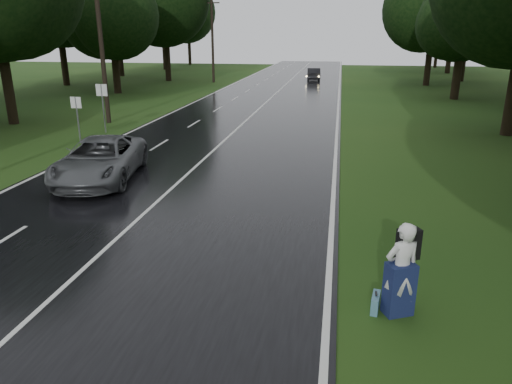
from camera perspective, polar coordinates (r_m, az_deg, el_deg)
ground at (r=11.40m, az=-22.73°, el=-11.26°), size 160.00×160.00×0.00m
road at (r=29.28m, az=-1.79°, el=8.01°), size 12.00×140.00×0.04m
lane_center at (r=29.27m, az=-1.79°, el=8.06°), size 0.12×140.00×0.01m
grey_car at (r=19.04m, az=-18.27°, el=3.75°), size 3.57×6.01×1.56m
far_car at (r=58.53m, az=6.96°, el=13.92°), size 1.80×4.38×1.41m
hitchhiker at (r=9.89m, az=17.09°, el=-9.22°), size 0.85×0.83×1.98m
suitcase at (r=10.21m, az=14.18°, el=-12.79°), size 0.23×0.52×0.36m
utility_pole_mid at (r=31.77m, az=-17.27°, el=7.99°), size 1.80×0.28×9.43m
utility_pole_far at (r=56.13m, az=-5.12°, el=13.01°), size 1.80×0.28×9.47m
road_sign_a at (r=26.15m, az=-20.34°, el=5.53°), size 0.57×0.10×2.37m
road_sign_b at (r=28.53m, az=-17.62°, el=6.83°), size 0.65×0.10×2.72m
tree_left_d at (r=33.59m, az=-27.10°, el=7.33°), size 9.34×9.34×14.60m
tree_left_e at (r=47.46m, az=-16.27°, el=11.35°), size 7.65×7.65×11.95m
tree_left_f at (r=58.66m, az=-10.46°, el=13.03°), size 9.83×9.83×15.36m
tree_right_d at (r=30.03m, az=27.89°, el=6.10°), size 8.98×8.98×14.03m
tree_right_e at (r=44.77m, az=22.71°, el=10.27°), size 7.41×7.41×11.58m
tree_right_f at (r=55.65m, az=19.76°, el=11.98°), size 8.52×8.52×13.31m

